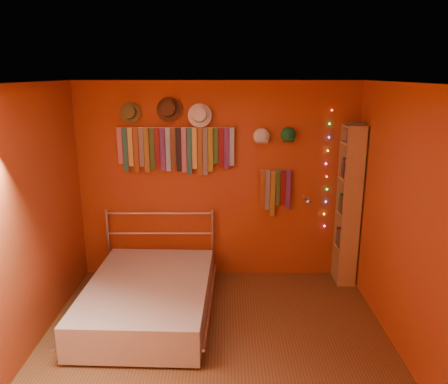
{
  "coord_description": "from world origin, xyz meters",
  "views": [
    {
      "loc": [
        0.1,
        -3.6,
        2.58
      ],
      "look_at": [
        0.08,
        0.9,
        1.35
      ],
      "focal_mm": 35.0,
      "sensor_mm": 36.0,
      "label": 1
    }
  ],
  "objects_px": {
    "bookshelf": "(352,205)",
    "bed": "(149,297)",
    "reading_lamp": "(308,201)",
    "tie_rack": "(176,148)"
  },
  "relations": [
    {
      "from": "reading_lamp",
      "to": "bed",
      "type": "relative_size",
      "value": 0.17
    },
    {
      "from": "tie_rack",
      "to": "reading_lamp",
      "type": "relative_size",
      "value": 4.41
    },
    {
      "from": "reading_lamp",
      "to": "bed",
      "type": "height_order",
      "value": "reading_lamp"
    },
    {
      "from": "bookshelf",
      "to": "bed",
      "type": "distance_m",
      "value": 2.66
    },
    {
      "from": "tie_rack",
      "to": "bed",
      "type": "xyz_separation_m",
      "value": [
        -0.23,
        -1.0,
        -1.48
      ]
    },
    {
      "from": "reading_lamp",
      "to": "bed",
      "type": "distance_m",
      "value": 2.19
    },
    {
      "from": "reading_lamp",
      "to": "bookshelf",
      "type": "distance_m",
      "value": 0.56
    },
    {
      "from": "tie_rack",
      "to": "bookshelf",
      "type": "xyz_separation_m",
      "value": [
        2.16,
        -0.16,
        -0.68
      ]
    },
    {
      "from": "bookshelf",
      "to": "bed",
      "type": "bearing_deg",
      "value": -160.67
    },
    {
      "from": "reading_lamp",
      "to": "bed",
      "type": "bearing_deg",
      "value": -156.3
    }
  ]
}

